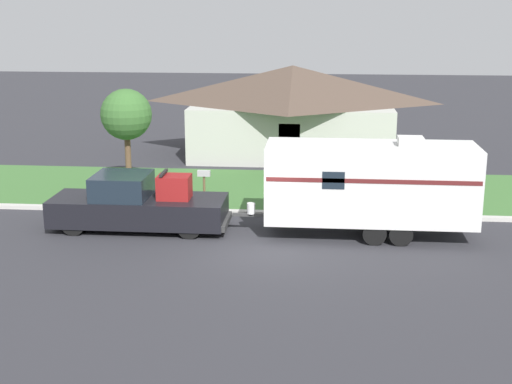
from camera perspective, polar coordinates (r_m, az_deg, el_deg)
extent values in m
plane|color=#2D2D33|center=(22.52, -0.14, -4.52)|extent=(120.00, 120.00, 0.00)
cube|color=beige|center=(26.06, 0.63, -1.68)|extent=(80.00, 0.30, 0.14)
cube|color=#3D6B33|center=(29.59, 1.19, 0.20)|extent=(80.00, 7.00, 0.03)
cube|color=#B2B2A8|center=(36.48, 2.90, 5.07)|extent=(9.86, 6.31, 2.67)
pyramid|color=#4C3D33|center=(36.17, 2.94, 8.61)|extent=(10.65, 6.81, 1.86)
cube|color=#4C3828|center=(33.46, 2.67, 3.70)|extent=(1.00, 0.06, 2.10)
cylinder|color=black|center=(24.46, -14.39, -2.45)|extent=(0.80, 0.28, 0.80)
cylinder|color=black|center=(26.00, -13.16, -1.35)|extent=(0.80, 0.28, 0.80)
cylinder|color=black|center=(23.46, -5.35, -2.77)|extent=(0.80, 0.28, 0.80)
cylinder|color=black|center=(25.06, -4.65, -1.61)|extent=(0.80, 0.28, 0.80)
cube|color=black|center=(24.90, -12.00, -1.36)|extent=(3.54, 2.07, 0.89)
cube|color=#19232D|center=(24.51, -10.68, 0.49)|extent=(1.84, 1.90, 0.80)
cube|color=black|center=(24.20, -5.29, -1.56)|extent=(2.37, 2.07, 0.89)
cube|color=#333333|center=(24.11, -2.35, -2.38)|extent=(0.12, 1.86, 0.20)
cube|color=maroon|center=(24.08, -6.56, 0.40)|extent=(1.09, 0.87, 0.80)
cube|color=black|center=(24.04, -7.40, 1.53)|extent=(0.10, 0.95, 0.08)
cylinder|color=black|center=(23.04, 9.46, -3.29)|extent=(0.76, 0.22, 0.76)
cylinder|color=black|center=(24.90, 9.15, -1.91)|extent=(0.76, 0.22, 0.76)
cylinder|color=black|center=(23.12, 11.52, -3.33)|extent=(0.76, 0.22, 0.76)
cylinder|color=black|center=(24.98, 11.05, -1.95)|extent=(0.76, 0.22, 0.76)
cube|color=silver|center=(23.58, 9.13, 0.75)|extent=(6.81, 2.24, 2.52)
cube|color=#5B1E1E|center=(22.42, 9.34, 0.84)|extent=(6.67, 0.01, 0.14)
cube|color=#383838|center=(23.95, -0.54, -1.84)|extent=(1.15, 0.12, 0.10)
cylinder|color=silver|center=(23.88, -0.40, -1.32)|extent=(0.28, 0.28, 0.36)
cube|color=silver|center=(23.41, 12.27, 4.00)|extent=(0.80, 0.68, 0.28)
cube|color=#19232D|center=(22.36, 6.21, 0.92)|extent=(0.70, 0.01, 0.56)
cylinder|color=brown|center=(27.22, -4.16, 0.10)|extent=(0.09, 0.09, 1.15)
cube|color=#B2B2B2|center=(27.06, -4.19, 1.50)|extent=(0.48, 0.20, 0.22)
cylinder|color=brown|center=(29.49, -10.17, 2.32)|extent=(0.24, 0.24, 2.43)
sphere|color=#38662D|center=(29.14, -10.34, 6.13)|extent=(2.05, 2.05, 2.05)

